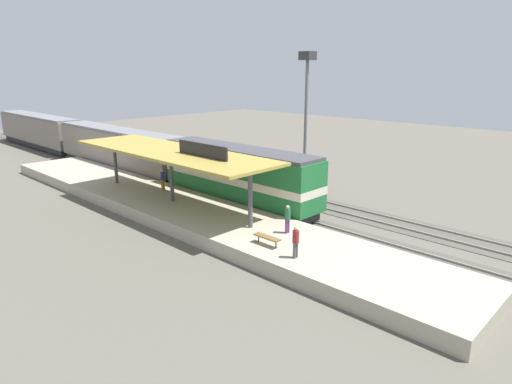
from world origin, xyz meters
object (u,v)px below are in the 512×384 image
object	(u,v)px
platform_bench	(267,237)
person_boarding	(287,218)
person_waiting	(163,179)
light_mast	(307,92)
person_walking	(296,240)
passenger_carriage_front	(118,149)
passenger_carriage_rear	(39,130)
locomotive	(238,176)

from	to	relation	value
platform_bench	person_boarding	world-z (taller)	person_boarding
person_boarding	person_waiting	bearing A→B (deg)	87.72
light_mast	person_walking	bearing A→B (deg)	-143.65
platform_bench	passenger_carriage_front	world-z (taller)	passenger_carriage_front
passenger_carriage_front	person_boarding	distance (m)	26.35
passenger_carriage_front	platform_bench	bearing A→B (deg)	-102.77
person_waiting	person_boarding	world-z (taller)	same
passenger_carriage_front	passenger_carriage_rear	bearing A→B (deg)	90.00
platform_bench	person_walking	distance (m)	2.28
passenger_carriage_front	person_walking	distance (m)	29.37
person_waiting	person_boarding	size ratio (longest dim) A/B	1.00
platform_bench	passenger_carriage_front	size ratio (longest dim) A/B	0.08
locomotive	passenger_carriage_front	distance (m)	18.00
platform_bench	locomotive	size ratio (longest dim) A/B	0.12
passenger_carriage_rear	light_mast	world-z (taller)	light_mast
person_walking	person_boarding	bearing A→B (deg)	46.50
passenger_carriage_front	person_boarding	xyz separation A→B (m)	(-3.79, -26.07, -0.46)
passenger_carriage_rear	light_mast	distance (m)	40.37
locomotive	person_waiting	world-z (taller)	locomotive
passenger_carriage_rear	person_boarding	bearing A→B (deg)	-94.62
person_boarding	passenger_carriage_front	bearing A→B (deg)	81.73
light_mast	person_boarding	size ratio (longest dim) A/B	6.84
platform_bench	passenger_carriage_rear	size ratio (longest dim) A/B	0.08
platform_bench	person_waiting	bearing A→B (deg)	78.75
passenger_carriage_front	person_walking	size ratio (longest dim) A/B	11.70
passenger_carriage_rear	person_walking	distance (m)	49.88
light_mast	person_waiting	world-z (taller)	light_mast
locomotive	light_mast	xyz separation A→B (m)	(7.80, -0.33, 5.99)
locomotive	light_mast	distance (m)	9.84
person_waiting	person_walking	distance (m)	16.29
locomotive	person_waiting	distance (m)	6.27
passenger_carriage_front	passenger_carriage_rear	xyz separation A→B (m)	(0.00, 20.80, 0.00)
light_mast	platform_bench	bearing A→B (deg)	-149.46
passenger_carriage_rear	platform_bench	bearing A→B (deg)	-97.23
person_waiting	person_boarding	distance (m)	13.41
light_mast	person_boarding	world-z (taller)	light_mast
passenger_carriage_front	passenger_carriage_rear	distance (m)	20.80
passenger_carriage_rear	person_waiting	xyz separation A→B (m)	(-3.25, -33.47, -0.46)
person_waiting	person_boarding	xyz separation A→B (m)	(-0.53, -13.40, 0.00)
person_walking	light_mast	bearing A→B (deg)	36.35
platform_bench	light_mast	world-z (taller)	light_mast
person_waiting	person_boarding	bearing A→B (deg)	-92.28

